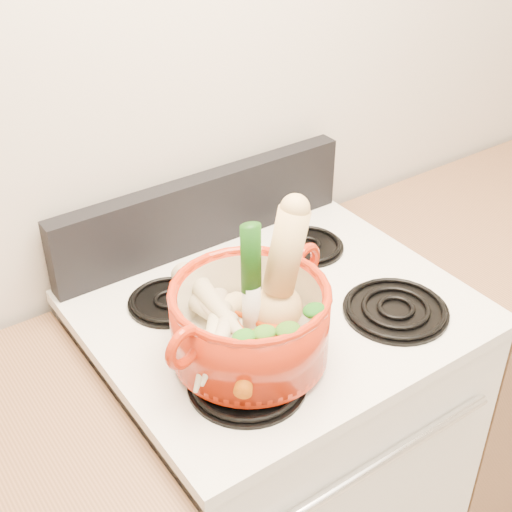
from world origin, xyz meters
TOP-DOWN VIEW (x-y plane):
  - wall_back at (0.00, 1.75)m, footprint 3.50×0.02m
  - stove_body at (0.00, 1.40)m, footprint 0.76×0.65m
  - cooktop at (0.00, 1.40)m, footprint 0.78×0.67m
  - control_backsplash at (0.00, 1.70)m, footprint 0.76×0.05m
  - oven_handle at (0.00, 1.06)m, footprint 0.60×0.02m
  - burner_front_left at (-0.19, 1.24)m, footprint 0.22×0.22m
  - burner_front_right at (0.19, 1.24)m, footprint 0.22×0.22m
  - burner_back_left at (-0.19, 1.54)m, footprint 0.17×0.17m
  - burner_back_right at (0.19, 1.54)m, footprint 0.17×0.17m
  - dutch_oven at (-0.15, 1.29)m, footprint 0.36×0.36m
  - pot_handle_left at (-0.31, 1.25)m, footprint 0.09×0.04m
  - pot_handle_right at (0.02, 1.34)m, footprint 0.09×0.04m
  - squash at (-0.08, 1.30)m, footprint 0.16×0.11m
  - leek at (-0.13, 1.31)m, footprint 0.05×0.05m
  - ginger at (-0.14, 1.38)m, footprint 0.08×0.06m
  - parsnip_0 at (-0.20, 1.33)m, footprint 0.15×0.19m
  - parsnip_1 at (-0.24, 1.29)m, footprint 0.18×0.18m
  - parsnip_2 at (-0.17, 1.33)m, footprint 0.08×0.19m
  - parsnip_3 at (-0.23, 1.27)m, footprint 0.15×0.14m
  - parsnip_4 at (-0.19, 1.37)m, footprint 0.06×0.24m
  - parsnip_5 at (-0.18, 1.31)m, footprint 0.05×0.23m
  - carrot_0 at (-0.16, 1.26)m, footprint 0.06×0.19m
  - carrot_1 at (-0.20, 1.23)m, footprint 0.13×0.14m
  - carrot_2 at (-0.11, 1.26)m, footprint 0.11×0.18m
  - carrot_3 at (-0.18, 1.26)m, footprint 0.06×0.15m

SIDE VIEW (x-z plane):
  - stove_body at x=0.00m, z-range 0.00..0.92m
  - oven_handle at x=0.00m, z-range 0.77..0.79m
  - cooktop at x=0.00m, z-range 0.92..0.95m
  - burner_front_left at x=-0.19m, z-range 0.95..0.97m
  - burner_front_right at x=0.19m, z-range 0.95..0.97m
  - burner_back_left at x=-0.19m, z-range 0.95..0.97m
  - burner_back_right at x=0.19m, z-range 0.95..0.97m
  - ginger at x=-0.14m, z-range 1.00..1.04m
  - parsnip_0 at x=-0.20m, z-range 0.99..1.05m
  - carrot_0 at x=-0.16m, z-range 1.00..1.05m
  - carrot_1 at x=-0.20m, z-range 1.00..1.05m
  - carrot_2 at x=-0.11m, z-range 1.00..1.05m
  - parsnip_1 at x=-0.24m, z-range 1.00..1.06m
  - parsnip_2 at x=-0.17m, z-range 1.00..1.06m
  - carrot_3 at x=-0.18m, z-range 1.01..1.06m
  - parsnip_3 at x=-0.23m, z-range 1.01..1.06m
  - control_backsplash at x=0.00m, z-range 0.95..1.13m
  - dutch_oven at x=-0.15m, z-range 0.97..1.11m
  - parsnip_4 at x=-0.19m, z-range 1.01..1.08m
  - parsnip_5 at x=-0.18m, z-range 1.02..1.08m
  - pot_handle_left at x=-0.31m, z-range 1.05..1.13m
  - pot_handle_right at x=0.02m, z-range 1.05..1.13m
  - leek at x=-0.13m, z-range 1.00..1.25m
  - squash at x=-0.08m, z-range 0.99..1.26m
  - wall_back at x=0.00m, z-range 0.00..2.60m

